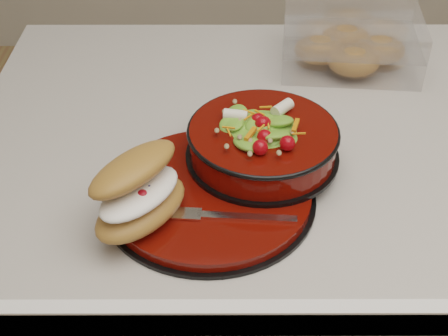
{
  "coord_description": "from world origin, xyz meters",
  "views": [
    {
      "loc": [
        -0.22,
        -0.82,
        1.47
      ],
      "look_at": [
        -0.21,
        -0.15,
        0.94
      ],
      "focal_mm": 50.0,
      "sensor_mm": 36.0,
      "label": 1
    }
  ],
  "objects_px": {
    "croissant": "(140,192)",
    "fork": "(229,216)",
    "pastry_box": "(350,43)",
    "island_counter": "(329,306)",
    "salad_bowl": "(263,137)",
    "dinner_plate": "(210,194)"
  },
  "relations": [
    {
      "from": "croissant",
      "to": "fork",
      "type": "bearing_deg",
      "value": -53.72
    },
    {
      "from": "island_counter",
      "to": "salad_bowl",
      "type": "height_order",
      "value": "salad_bowl"
    },
    {
      "from": "salad_bowl",
      "to": "croissant",
      "type": "height_order",
      "value": "salad_bowl"
    },
    {
      "from": "dinner_plate",
      "to": "croissant",
      "type": "height_order",
      "value": "croissant"
    },
    {
      "from": "fork",
      "to": "croissant",
      "type": "bearing_deg",
      "value": 93.39
    },
    {
      "from": "fork",
      "to": "dinner_plate",
      "type": "bearing_deg",
      "value": 28.64
    },
    {
      "from": "pastry_box",
      "to": "croissant",
      "type": "bearing_deg",
      "value": -122.42
    },
    {
      "from": "island_counter",
      "to": "pastry_box",
      "type": "xyz_separation_m",
      "value": [
        0.02,
        0.21,
        0.49
      ]
    },
    {
      "from": "fork",
      "to": "pastry_box",
      "type": "height_order",
      "value": "pastry_box"
    },
    {
      "from": "fork",
      "to": "salad_bowl",
      "type": "bearing_deg",
      "value": -16.68
    },
    {
      "from": "croissant",
      "to": "pastry_box",
      "type": "bearing_deg",
      "value": -0.42
    },
    {
      "from": "croissant",
      "to": "dinner_plate",
      "type": "bearing_deg",
      "value": -20.5
    },
    {
      "from": "island_counter",
      "to": "salad_bowl",
      "type": "xyz_separation_m",
      "value": [
        -0.16,
        -0.1,
        0.5
      ]
    },
    {
      "from": "island_counter",
      "to": "salad_bowl",
      "type": "distance_m",
      "value": 0.53
    },
    {
      "from": "island_counter",
      "to": "fork",
      "type": "bearing_deg",
      "value": -132.25
    },
    {
      "from": "croissant",
      "to": "pastry_box",
      "type": "xyz_separation_m",
      "value": [
        0.34,
        0.43,
        -0.02
      ]
    },
    {
      "from": "fork",
      "to": "pastry_box",
      "type": "distance_m",
      "value": 0.49
    },
    {
      "from": "croissant",
      "to": "fork",
      "type": "distance_m",
      "value": 0.12
    },
    {
      "from": "croissant",
      "to": "pastry_box",
      "type": "distance_m",
      "value": 0.55
    },
    {
      "from": "island_counter",
      "to": "dinner_plate",
      "type": "height_order",
      "value": "dinner_plate"
    },
    {
      "from": "croissant",
      "to": "island_counter",
      "type": "bearing_deg",
      "value": -17.3
    },
    {
      "from": "dinner_plate",
      "to": "pastry_box",
      "type": "relative_size",
      "value": 1.14
    }
  ]
}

